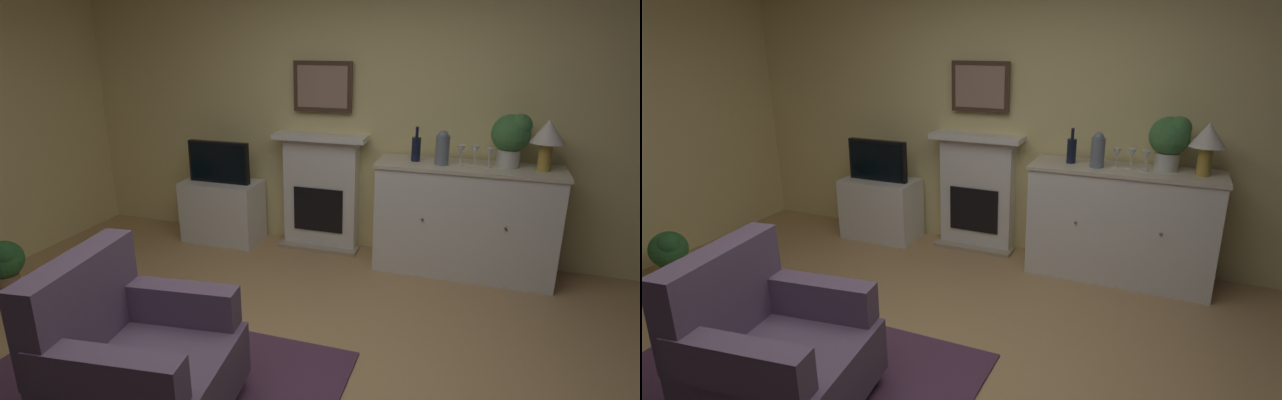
{
  "view_description": "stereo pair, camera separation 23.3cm",
  "coord_description": "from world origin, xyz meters",
  "views": [
    {
      "loc": [
        0.91,
        -2.12,
        1.92
      ],
      "look_at": [
        0.01,
        0.58,
        1.0
      ],
      "focal_mm": 27.87,
      "sensor_mm": 36.0,
      "label": 1
    },
    {
      "loc": [
        1.13,
        -2.04,
        1.92
      ],
      "look_at": [
        0.01,
        0.58,
        1.0
      ],
      "focal_mm": 27.87,
      "sensor_mm": 36.0,
      "label": 2
    }
  ],
  "objects": [
    {
      "name": "wall_rear",
      "position": [
        0.0,
        2.3,
        1.45
      ],
      "size": [
        6.12,
        0.06,
        2.9
      ],
      "primitive_type": "cube",
      "color": "#EAD68C",
      "rests_on": "ground_plane"
    },
    {
      "name": "area_rug",
      "position": [
        -0.77,
        -0.35,
        0.01
      ],
      "size": [
        2.12,
        1.78,
        0.02
      ],
      "primitive_type": "cube",
      "color": "#4C2D47",
      "rests_on": "ground_plane"
    },
    {
      "name": "fireplace_unit",
      "position": [
        -0.5,
        2.17,
        0.55
      ],
      "size": [
        0.87,
        0.3,
        1.1
      ],
      "color": "white",
      "rests_on": "ground_plane"
    },
    {
      "name": "framed_picture",
      "position": [
        -0.5,
        2.22,
        1.52
      ],
      "size": [
        0.55,
        0.04,
        0.45
      ],
      "color": "#473323"
    },
    {
      "name": "sideboard_cabinet",
      "position": [
        0.83,
        1.99,
        0.48
      ],
      "size": [
        1.49,
        0.49,
        0.95
      ],
      "color": "white",
      "rests_on": "ground_plane"
    },
    {
      "name": "table_lamp",
      "position": [
        1.38,
        1.99,
        1.23
      ],
      "size": [
        0.26,
        0.26,
        0.4
      ],
      "color": "#B79338",
      "rests_on": "sideboard_cabinet"
    },
    {
      "name": "wine_bottle",
      "position": [
        0.39,
        2.01,
        1.06
      ],
      "size": [
        0.08,
        0.08,
        0.29
      ],
      "color": "black",
      "rests_on": "sideboard_cabinet"
    },
    {
      "name": "wine_glass_left",
      "position": [
        0.75,
        1.97,
        1.07
      ],
      "size": [
        0.07,
        0.07,
        0.16
      ],
      "color": "silver",
      "rests_on": "sideboard_cabinet"
    },
    {
      "name": "wine_glass_center",
      "position": [
        0.86,
        1.99,
        1.07
      ],
      "size": [
        0.07,
        0.07,
        0.16
      ],
      "color": "silver",
      "rests_on": "sideboard_cabinet"
    },
    {
      "name": "wine_glass_right",
      "position": [
        0.97,
        1.94,
        1.07
      ],
      "size": [
        0.07,
        0.07,
        0.16
      ],
      "color": "silver",
      "rests_on": "sideboard_cabinet"
    },
    {
      "name": "vase_decorative",
      "position": [
        0.61,
        1.94,
        1.09
      ],
      "size": [
        0.11,
        0.11,
        0.28
      ],
      "color": "slate",
      "rests_on": "sideboard_cabinet"
    },
    {
      "name": "tv_cabinet",
      "position": [
        -1.48,
        2.01,
        0.3
      ],
      "size": [
        0.75,
        0.42,
        0.6
      ],
      "color": "white",
      "rests_on": "ground_plane"
    },
    {
      "name": "tv_set",
      "position": [
        -1.48,
        1.99,
        0.8
      ],
      "size": [
        0.62,
        0.07,
        0.4
      ],
      "color": "black",
      "rests_on": "tv_cabinet"
    },
    {
      "name": "potted_plant_fern",
      "position": [
        -2.58,
        0.48,
        0.26
      ],
      "size": [
        0.3,
        0.3,
        0.43
      ],
      "color": "#936B4C",
      "rests_on": "ground_plane"
    },
    {
      "name": "potted_plant_small",
      "position": [
        1.13,
        2.04,
        1.2
      ],
      "size": [
        0.3,
        0.3,
        0.43
      ],
      "color": "beige",
      "rests_on": "sideboard_cabinet"
    },
    {
      "name": "armchair",
      "position": [
        -0.65,
        -0.38,
        0.38
      ],
      "size": [
        0.9,
        0.86,
        0.92
      ],
      "color": "#604C66",
      "rests_on": "ground_plane"
    }
  ]
}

